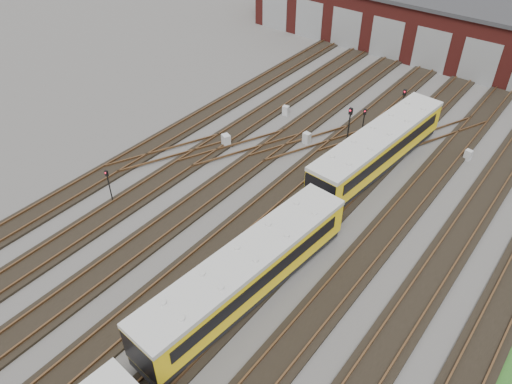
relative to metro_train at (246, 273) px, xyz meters
The scene contains 12 objects.
ground 3.23m from the metro_train, 139.79° to the left, with size 120.00×120.00×0.00m, color #43413E.
track_network 3.62m from the metro_train, 133.57° to the left, with size 30.40×70.00×0.33m.
maintenance_shed 41.73m from the metro_train, 92.76° to the left, with size 51.00×12.50×6.35m.
metro_train is the anchor object (origin of this frame).
signal_mast_0 12.85m from the metro_train, behind, with size 0.24×0.22×2.85m.
signal_mast_1 23.29m from the metro_train, 93.42° to the left, with size 0.28×0.26×3.48m.
signal_mast_2 19.28m from the metro_train, 98.53° to the left, with size 0.27×0.26×2.94m.
signal_mast_3 17.40m from the metro_train, 100.50° to the left, with size 0.31×0.29×3.79m.
relay_cabinet_0 16.00m from the metro_train, 134.66° to the left, with size 0.67×0.56×1.12m, color #B3B5B8.
relay_cabinet_1 21.44m from the metro_train, 119.00° to the left, with size 0.53×0.44×0.88m, color #B3B5B8.
relay_cabinet_2 17.10m from the metro_train, 111.48° to the left, with size 0.59×0.49×0.98m, color #B3B5B8.
relay_cabinet_3 22.36m from the metro_train, 76.36° to the left, with size 0.52×0.44×0.87m, color #B3B5B8.
Camera 1 is at (14.05, -16.41, 22.69)m, focal length 35.00 mm.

